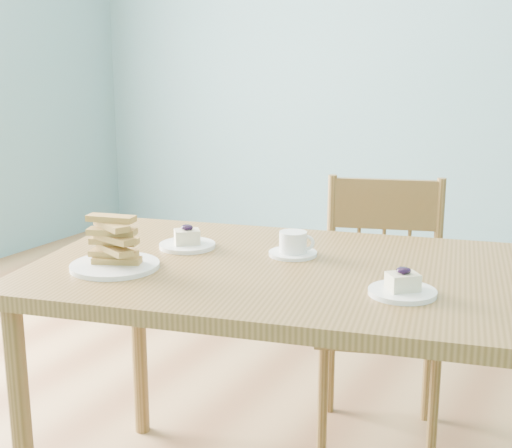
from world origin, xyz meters
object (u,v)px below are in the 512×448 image
Objects in this scene: dining_chair at (381,310)px; biscotti_plate at (114,250)px; coffee_cup at (293,245)px; dining_table at (304,295)px; cheesecake_plate_near at (403,288)px; cheesecake_plate_far at (187,242)px.

biscotti_plate is (-0.45, -0.81, 0.35)m from dining_chair.
biscotti_plate is (-0.35, -0.33, 0.02)m from coffee_cup.
biscotti_plate is at bearing -163.76° from dining_table.
dining_table is at bearing -110.50° from dining_chair.
cheesecake_plate_far is at bearing 171.29° from cheesecake_plate_near.
biscotti_plate is at bearing -167.88° from cheesecake_plate_near.
cheesecake_plate_near is 0.67m from cheesecake_plate_far.
dining_chair is at bearing 60.98° from biscotti_plate.
cheesecake_plate_near is at bearing -29.14° from dining_table.
cheesecake_plate_far is 0.26m from biscotti_plate.
cheesecake_plate_near is at bearing 12.12° from biscotti_plate.
dining_chair is 5.55× the size of cheesecake_plate_far.
dining_table is 11.70× the size of coffee_cup.
dining_chair is at bearing 75.08° from dining_table.
dining_chair reaches higher than dining_table.
dining_chair is 0.59m from coffee_cup.
dining_table is 0.16m from coffee_cup.
coffee_cup is (-0.36, 0.17, 0.01)m from cheesecake_plate_near.
biscotti_plate reaches higher than dining_chair.
dining_table is 6.77× the size of biscotti_plate.
cheesecake_plate_far is 1.20× the size of coffee_cup.
dining_chair is 6.67× the size of coffee_cup.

